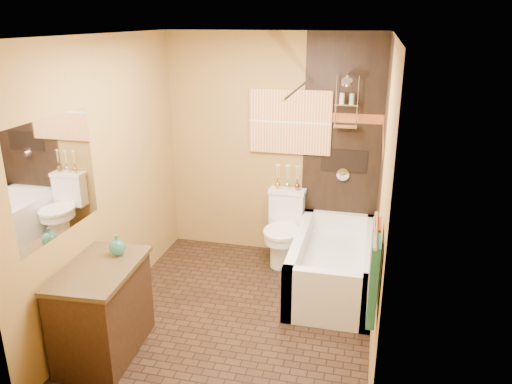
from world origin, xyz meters
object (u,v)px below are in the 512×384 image
(bathtub, at_px, (333,268))
(toilet, at_px, (284,228))
(vanity, at_px, (103,310))
(sunset_painting, at_px, (290,122))

(bathtub, relative_size, toilet, 1.87)
(toilet, relative_size, vanity, 0.88)
(bathtub, distance_m, toilet, 0.78)
(sunset_painting, xyz_separation_m, bathtub, (0.60, -0.73, -1.33))
(bathtub, bearing_deg, toilet, 142.55)
(bathtub, height_order, vanity, vanity)
(sunset_painting, height_order, bathtub, sunset_painting)
(vanity, bearing_deg, bathtub, 37.24)
(toilet, bearing_deg, vanity, -118.30)
(bathtub, xyz_separation_m, vanity, (-1.72, -1.48, 0.17))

